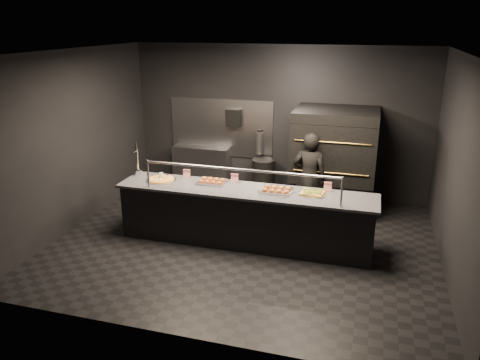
{
  "coord_description": "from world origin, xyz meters",
  "views": [
    {
      "loc": [
        1.82,
        -6.63,
        3.43
      ],
      "look_at": [
        -0.14,
        0.2,
        1.0
      ],
      "focal_mm": 35.0,
      "sensor_mm": 36.0,
      "label": 1
    }
  ],
  "objects": [
    {
      "name": "room",
      "position": [
        -0.02,
        0.05,
        1.5
      ],
      "size": [
        6.04,
        6.0,
        3.0
      ],
      "color": "black",
      "rests_on": "ground"
    },
    {
      "name": "service_counter",
      "position": [
        0.0,
        -0.0,
        0.46
      ],
      "size": [
        4.1,
        0.78,
        1.37
      ],
      "color": "black",
      "rests_on": "ground"
    },
    {
      "name": "pizza_oven",
      "position": [
        1.2,
        1.9,
        0.97
      ],
      "size": [
        1.5,
        1.23,
        1.91
      ],
      "color": "black",
      "rests_on": "ground"
    },
    {
      "name": "prep_shelf",
      "position": [
        -1.6,
        2.32,
        0.45
      ],
      "size": [
        1.2,
        0.35,
        0.9
      ],
      "primitive_type": "cube",
      "color": "#99999E",
      "rests_on": "ground"
    },
    {
      "name": "towel_dispenser",
      "position": [
        -0.9,
        2.39,
        1.55
      ],
      "size": [
        0.3,
        0.2,
        0.35
      ],
      "primitive_type": "cube",
      "color": "black",
      "rests_on": "room"
    },
    {
      "name": "fire_extinguisher",
      "position": [
        -0.35,
        2.4,
        1.06
      ],
      "size": [
        0.14,
        0.14,
        0.51
      ],
      "color": "#B2B2B7",
      "rests_on": "room"
    },
    {
      "name": "beer_tap",
      "position": [
        -1.95,
        0.2,
        1.09
      ],
      "size": [
        0.16,
        0.23,
        0.61
      ],
      "color": "silver",
      "rests_on": "service_counter"
    },
    {
      "name": "round_pizza",
      "position": [
        -1.45,
        0.04,
        0.94
      ],
      "size": [
        0.5,
        0.5,
        0.03
      ],
      "color": "silver",
      "rests_on": "service_counter"
    },
    {
      "name": "slider_tray_a",
      "position": [
        -0.6,
        0.15,
        0.95
      ],
      "size": [
        0.46,
        0.35,
        0.07
      ],
      "color": "silver",
      "rests_on": "service_counter"
    },
    {
      "name": "slider_tray_b",
      "position": [
        0.5,
        0.03,
        0.95
      ],
      "size": [
        0.58,
        0.51,
        0.08
      ],
      "color": "silver",
      "rests_on": "service_counter"
    },
    {
      "name": "square_pizza",
      "position": [
        1.05,
        0.08,
        0.94
      ],
      "size": [
        0.43,
        0.43,
        0.05
      ],
      "color": "silver",
      "rests_on": "service_counter"
    },
    {
      "name": "condiment_jar",
      "position": [
        -1.44,
        0.11,
        0.97
      ],
      "size": [
        0.16,
        0.06,
        0.11
      ],
      "color": "silver",
      "rests_on": "service_counter"
    },
    {
      "name": "tent_cards",
      "position": [
        -0.03,
        0.28,
        1.0
      ],
      "size": [
        2.46,
        0.04,
        0.15
      ],
      "color": "white",
      "rests_on": "service_counter"
    },
    {
      "name": "trash_bin",
      "position": [
        -0.2,
        2.16,
        0.39
      ],
      "size": [
        0.47,
        0.47,
        0.78
      ],
      "primitive_type": "cylinder",
      "color": "black",
      "rests_on": "ground"
    },
    {
      "name": "worker",
      "position": [
        0.84,
        1.23,
        0.8
      ],
      "size": [
        0.6,
        0.4,
        1.61
      ],
      "primitive_type": "imported",
      "rotation": [
        0.0,
        0.0,
        3.12
      ],
      "color": "black",
      "rests_on": "ground"
    }
  ]
}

